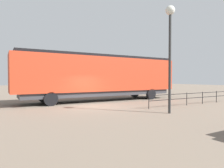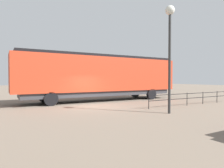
# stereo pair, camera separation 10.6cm
# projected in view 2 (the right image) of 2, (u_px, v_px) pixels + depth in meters

# --- Properties ---
(ground_plane) EXTENTS (120.00, 120.00, 0.00)m
(ground_plane) POSITION_uv_depth(u_px,v_px,m) (94.00, 106.00, 15.27)
(ground_plane) COLOR #756656
(locomotive) EXTENTS (3.16, 15.98, 4.39)m
(locomotive) POSITION_uv_depth(u_px,v_px,m) (106.00, 76.00, 19.51)
(locomotive) COLOR red
(locomotive) RESTS_ON ground_plane
(lamp_post) EXTENTS (0.58, 0.58, 6.61)m
(lamp_post) POSITION_uv_depth(u_px,v_px,m) (170.00, 34.00, 12.07)
(lamp_post) COLOR #2D2D2D
(lamp_post) RESTS_ON ground_plane
(platform_fence) EXTENTS (0.05, 9.91, 1.03)m
(platform_fence) POSITION_uv_depth(u_px,v_px,m) (195.00, 96.00, 16.32)
(platform_fence) COLOR black
(platform_fence) RESTS_ON ground_plane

